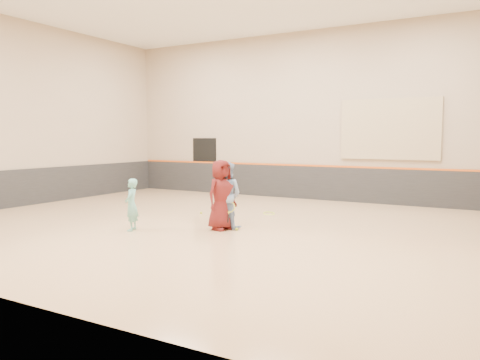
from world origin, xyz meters
The scene contains 14 objects.
room centered at (0.00, 0.00, 0.81)m, with size 15.04×12.04×6.22m.
wainscot_back centered at (0.00, 5.97, 0.60)m, with size 14.90×0.04×1.20m, color #232326.
wainscot_left centered at (-7.47, 0.00, 0.60)m, with size 0.04×11.90×1.20m, color #232326.
accent_stripe centered at (0.00, 5.96, 1.22)m, with size 14.90×0.03×0.06m, color #D85914.
acoustic_panel centered at (2.80, 5.95, 2.50)m, with size 3.20×0.08×2.00m, color tan.
doorway centered at (-4.50, 5.98, 1.10)m, with size 1.10×0.05×2.20m, color black.
girl centered at (-1.61, -1.52, 0.62)m, with size 0.46×0.30×1.25m, color #6CBCB0.
instructor centered at (0.21, -0.14, 0.82)m, with size 0.80×0.62×1.64m, color #809CC6.
young_man centered at (0.20, -0.37, 0.85)m, with size 0.83×0.54×1.69m, color #591515.
held_racket centered at (0.42, -0.35, 0.56)m, with size 0.32×0.32×0.58m, color gold, non-canonical shape.
spare_racket centered at (0.20, 2.29, 0.07)m, with size 0.76×0.76×0.13m, color #AFCE2D, non-canonical shape.
ball_under_racket centered at (0.59, -0.29, 0.03)m, with size 0.07×0.07×0.07m, color #C1D531.
ball_in_hand centered at (0.31, -0.51, 1.11)m, with size 0.07×0.07×0.07m, color #C8D832.
ball_beside_spare centered at (-1.53, 1.33, 0.03)m, with size 0.07×0.07×0.07m, color #B8C82E.
Camera 1 is at (6.07, -9.90, 2.23)m, focal length 35.00 mm.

